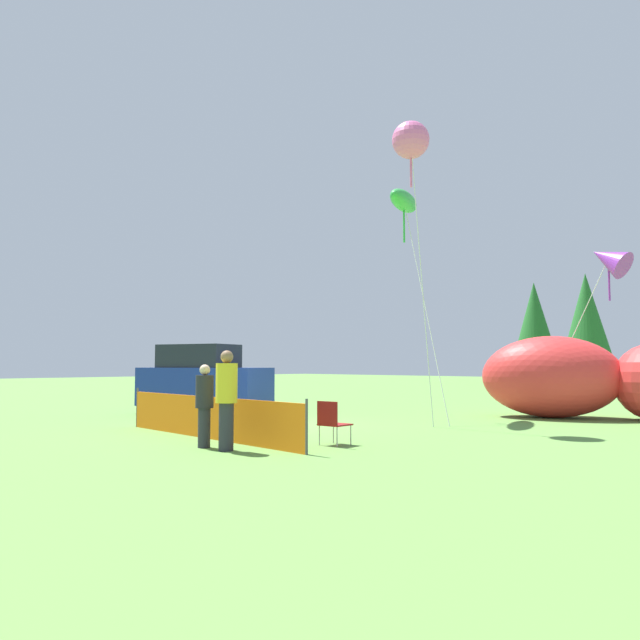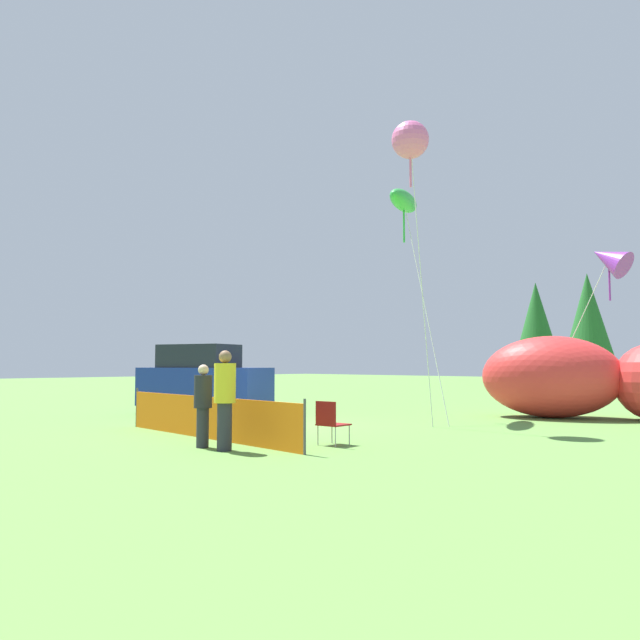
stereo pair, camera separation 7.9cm
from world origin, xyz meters
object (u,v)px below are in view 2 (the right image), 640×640
(kite_green_fish, at_px, (404,202))
(kite_pink_octopus, at_px, (410,141))
(spectator_in_red_shirt, at_px, (203,402))
(folding_chair, at_px, (330,420))
(spectator_in_white_shirt, at_px, (225,396))
(inflatable_cat, at_px, (579,380))
(kite_purple_delta, at_px, (609,259))
(parked_car, at_px, (203,380))

(kite_green_fish, height_order, kite_pink_octopus, kite_pink_octopus)
(spectator_in_red_shirt, bearing_deg, folding_chair, 51.48)
(folding_chair, relative_size, spectator_in_white_shirt, 0.47)
(folding_chair, distance_m, spectator_in_white_shirt, 2.20)
(inflatable_cat, distance_m, kite_purple_delta, 3.88)
(folding_chair, bearing_deg, spectator_in_white_shirt, 150.36)
(kite_green_fish, bearing_deg, kite_purple_delta, 43.03)
(spectator_in_red_shirt, bearing_deg, spectator_in_white_shirt, 2.61)
(parked_car, relative_size, spectator_in_white_shirt, 2.49)
(parked_car, xyz_separation_m, inflatable_cat, (9.52, 6.84, 0.05))
(inflatable_cat, height_order, spectator_in_white_shirt, inflatable_cat)
(kite_pink_octopus, bearing_deg, parked_car, -168.06)
(spectator_in_white_shirt, bearing_deg, folding_chair, 65.04)
(folding_chair, xyz_separation_m, kite_purple_delta, (1.68, 10.63, 4.34))
(spectator_in_red_shirt, relative_size, kite_green_fish, 0.22)
(inflatable_cat, relative_size, kite_purple_delta, 1.09)
(folding_chair, height_order, kite_purple_delta, kite_purple_delta)
(parked_car, height_order, spectator_in_red_shirt, parked_car)
(inflatable_cat, relative_size, spectator_in_white_shirt, 3.21)
(inflatable_cat, xyz_separation_m, spectator_in_red_shirt, (-2.62, -11.62, -0.26))
(kite_green_fish, xyz_separation_m, kite_pink_octopus, (1.73, -2.01, 0.98))
(parked_car, relative_size, kite_green_fish, 0.65)
(folding_chair, xyz_separation_m, spectator_in_white_shirt, (-0.90, -1.93, 0.53))
(folding_chair, distance_m, kite_green_fish, 9.33)
(spectator_in_red_shirt, bearing_deg, kite_purple_delta, 75.56)
(parked_car, distance_m, kite_pink_octopus, 9.94)
(folding_chair, bearing_deg, kite_purple_delta, -13.67)
(spectator_in_red_shirt, bearing_deg, kite_pink_octopus, 86.31)
(kite_green_fish, bearing_deg, kite_pink_octopus, -49.14)
(inflatable_cat, xyz_separation_m, spectator_in_white_shirt, (-1.96, -11.59, -0.12))
(spectator_in_red_shirt, bearing_deg, parked_car, 145.27)
(folding_chair, height_order, kite_pink_octopus, kite_pink_octopus)
(kite_purple_delta, bearing_deg, folding_chair, -98.98)
(spectator_in_white_shirt, bearing_deg, kite_pink_octopus, 92.32)
(parked_car, bearing_deg, spectator_in_white_shirt, -50.66)
(parked_car, relative_size, kite_purple_delta, 0.85)
(parked_car, bearing_deg, inflatable_cat, 17.19)
(inflatable_cat, relative_size, kite_green_fish, 0.84)
(kite_pink_octopus, bearing_deg, spectator_in_red_shirt, -93.69)
(folding_chair, bearing_deg, kite_green_fish, 19.74)
(spectator_in_white_shirt, bearing_deg, parked_car, 147.85)
(kite_green_fish, bearing_deg, spectator_in_red_shirt, -80.95)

